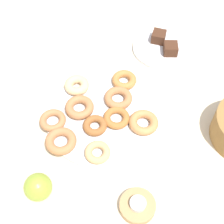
{
  "coord_description": "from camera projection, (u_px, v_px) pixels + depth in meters",
  "views": [
    {
      "loc": [
        0.58,
        0.08,
        0.88
      ],
      "look_at": [
        0.0,
        0.03,
        0.05
      ],
      "focal_mm": 52.81,
      "sensor_mm": 36.0,
      "label": 1
    }
  ],
  "objects": [
    {
      "name": "donut_8",
      "position": [
        98.0,
        152.0,
        0.96
      ],
      "size": [
        0.1,
        0.1,
        0.02
      ],
      "primitive_type": "torus",
      "rotation": [
        0.0,
        0.0,
        4.35
      ],
      "color": "tan",
      "rests_on": "donut_plate"
    },
    {
      "name": "apple",
      "position": [
        38.0,
        187.0,
        0.88
      ],
      "size": [
        0.08,
        0.08,
        0.08
      ],
      "primitive_type": "sphere",
      "color": "#93AD38",
      "rests_on": "ground_plane"
    },
    {
      "name": "cake_plate",
      "position": [
        162.0,
        48.0,
        1.23
      ],
      "size": [
        0.22,
        0.22,
        0.01
      ],
      "primitive_type": "cylinder",
      "color": "silver",
      "rests_on": "ground_plane"
    },
    {
      "name": "donut_7",
      "position": [
        95.0,
        125.0,
        1.01
      ],
      "size": [
        0.09,
        0.09,
        0.02
      ],
      "primitive_type": "torus",
      "rotation": [
        0.0,
        0.0,
        1.75
      ],
      "color": "#995B2D",
      "rests_on": "donut_plate"
    },
    {
      "name": "brownie_near",
      "position": [
        159.0,
        37.0,
        1.23
      ],
      "size": [
        0.06,
        0.06,
        0.04
      ],
      "primitive_type": "cube",
      "rotation": [
        0.0,
        0.0,
        -0.2
      ],
      "color": "#472819",
      "rests_on": "cake_plate"
    },
    {
      "name": "donut_plate",
      "position": [
        103.0,
        118.0,
        1.05
      ],
      "size": [
        0.36,
        0.36,
        0.02
      ],
      "primitive_type": "cylinder",
      "color": "silver",
      "rests_on": "ground_plane"
    },
    {
      "name": "donut_2",
      "position": [
        77.0,
        85.0,
        1.1
      ],
      "size": [
        0.11,
        0.11,
        0.03
      ],
      "primitive_type": "torus",
      "rotation": [
        0.0,
        0.0,
        4.23
      ],
      "color": "#EABC84",
      "rests_on": "donut_plate"
    },
    {
      "name": "donut_6",
      "position": [
        118.0,
        98.0,
        1.07
      ],
      "size": [
        0.1,
        0.1,
        0.03
      ],
      "primitive_type": "torus",
      "rotation": [
        0.0,
        0.0,
        1.45
      ],
      "color": "#B27547",
      "rests_on": "donut_plate"
    },
    {
      "name": "ground_plane",
      "position": [
        103.0,
        120.0,
        1.06
      ],
      "size": [
        2.4,
        2.4,
        0.0
      ],
      "primitive_type": "plane",
      "color": "beige"
    },
    {
      "name": "donut_0",
      "position": [
        124.0,
        80.0,
        1.11
      ],
      "size": [
        0.12,
        0.12,
        0.02
      ],
      "primitive_type": "torus",
      "rotation": [
        0.0,
        0.0,
        0.96
      ],
      "color": "#BC7A3D",
      "rests_on": "donut_plate"
    },
    {
      "name": "donut_1",
      "position": [
        79.0,
        107.0,
        1.05
      ],
      "size": [
        0.11,
        0.11,
        0.03
      ],
      "primitive_type": "torus",
      "rotation": [
        0.0,
        0.0,
        4.52
      ],
      "color": "#B27547",
      "rests_on": "donut_plate"
    },
    {
      "name": "donut_9",
      "position": [
        53.0,
        120.0,
        1.02
      ],
      "size": [
        0.11,
        0.11,
        0.02
      ],
      "primitive_type": "torus",
      "rotation": [
        0.0,
        0.0,
        4.3
      ],
      "color": "#B27547",
      "rests_on": "donut_plate"
    },
    {
      "name": "candle_holder",
      "position": [
        137.0,
        206.0,
        0.88
      ],
      "size": [
        0.1,
        0.1,
        0.02
      ],
      "primitive_type": "cylinder",
      "color": "tan",
      "rests_on": "ground_plane"
    },
    {
      "name": "donut_5",
      "position": [
        61.0,
        141.0,
        0.98
      ],
      "size": [
        0.1,
        0.1,
        0.03
      ],
      "primitive_type": "torus",
      "rotation": [
        0.0,
        0.0,
        0.03
      ],
      "color": "#B27547",
      "rests_on": "donut_plate"
    },
    {
      "name": "brownie_far",
      "position": [
        171.0,
        49.0,
        1.2
      ],
      "size": [
        0.05,
        0.05,
        0.04
      ],
      "primitive_type": "cube",
      "rotation": [
        0.0,
        0.0,
        0.07
      ],
      "color": "#472819",
      "rests_on": "cake_plate"
    },
    {
      "name": "donut_3",
      "position": [
        117.0,
        118.0,
        1.03
      ],
      "size": [
        0.1,
        0.1,
        0.02
      ],
      "primitive_type": "torus",
      "rotation": [
        0.0,
        0.0,
        1.82
      ],
      "color": "#AD6B33",
      "rests_on": "donut_plate"
    },
    {
      "name": "tealight",
      "position": [
        138.0,
        204.0,
        0.87
      ],
      "size": [
        0.04,
        0.04,
        0.02
      ],
      "primitive_type": "cylinder",
      "color": "silver",
      "rests_on": "candle_holder"
    },
    {
      "name": "donut_4",
      "position": [
        144.0,
        122.0,
        1.01
      ],
      "size": [
        0.1,
        0.1,
        0.03
      ],
      "primitive_type": "torus",
      "rotation": [
        0.0,
        0.0,
        6.14
      ],
      "color": "#C6844C",
      "rests_on": "donut_plate"
    }
  ]
}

